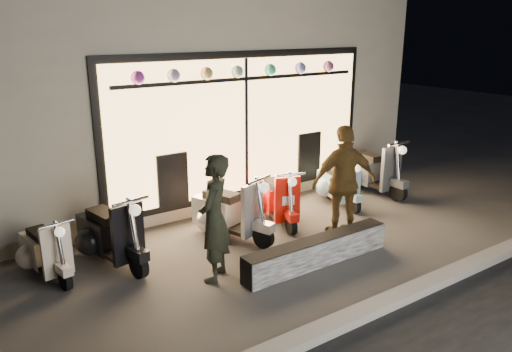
% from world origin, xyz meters
% --- Properties ---
extents(ground, '(40.00, 40.00, 0.00)m').
position_xyz_m(ground, '(0.00, 0.00, 0.00)').
color(ground, '#383533').
rests_on(ground, ground).
extents(kerb, '(40.00, 0.25, 0.12)m').
position_xyz_m(kerb, '(0.00, -2.00, 0.06)').
color(kerb, slate).
rests_on(kerb, ground).
extents(shop_building, '(10.20, 6.23, 4.20)m').
position_xyz_m(shop_building, '(0.00, 4.98, 2.10)').
color(shop_building, beige).
rests_on(shop_building, ground).
extents(graffiti_barrier, '(2.44, 0.28, 0.40)m').
position_xyz_m(graffiti_barrier, '(0.32, -0.65, 0.20)').
color(graffiti_barrier, black).
rests_on(graffiti_barrier, ground).
extents(scooter_silver, '(0.80, 1.47, 1.06)m').
position_xyz_m(scooter_silver, '(-0.25, 0.96, 0.43)').
color(scooter_silver, black).
rests_on(scooter_silver, ground).
extents(scooter_red, '(0.70, 1.37, 0.98)m').
position_xyz_m(scooter_red, '(0.88, 1.08, 0.39)').
color(scooter_red, black).
rests_on(scooter_red, ground).
extents(scooter_black, '(0.66, 1.49, 1.06)m').
position_xyz_m(scooter_black, '(-2.09, 1.17, 0.43)').
color(scooter_black, black).
rests_on(scooter_black, ground).
extents(scooter_cream, '(0.52, 1.23, 0.88)m').
position_xyz_m(scooter_cream, '(-2.95, 1.27, 0.35)').
color(scooter_cream, black).
rests_on(scooter_cream, ground).
extents(scooter_blue, '(0.60, 1.29, 0.92)m').
position_xyz_m(scooter_blue, '(2.39, 1.17, 0.37)').
color(scooter_blue, black).
rests_on(scooter_blue, ground).
extents(scooter_grey, '(0.50, 1.54, 1.11)m').
position_xyz_m(scooter_grey, '(3.41, 1.31, 0.45)').
color(scooter_grey, black).
rests_on(scooter_grey, ground).
extents(man, '(0.74, 0.74, 1.73)m').
position_xyz_m(man, '(-1.08, -0.18, 0.87)').
color(man, black).
rests_on(man, ground).
extents(woman, '(1.16, 0.75, 1.83)m').
position_xyz_m(woman, '(1.34, -0.09, 0.92)').
color(woman, brown).
rests_on(woman, ground).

